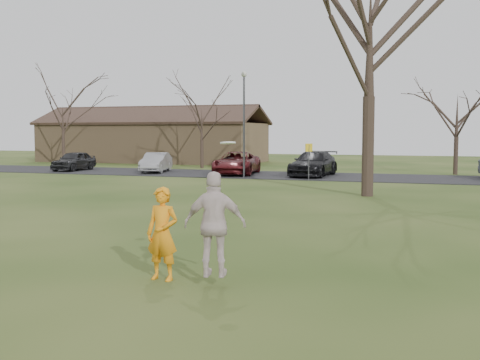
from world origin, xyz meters
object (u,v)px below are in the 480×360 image
catching_play (215,224)px  big_tree (370,29)px  car_1 (156,162)px  car_3 (313,164)px  player_defender (162,234)px  car_2 (237,163)px  lamp_post (244,111)px  building (153,141)px  car_0 (74,161)px

catching_play → big_tree: big_tree is taller
car_1 → car_3: bearing=-12.2°
player_defender → car_3: (-2.30, 25.32, -0.06)m
car_1 → car_2: car_2 is taller
lamp_post → big_tree: size_ratio=0.45×
player_defender → catching_play: bearing=-6.2°
building → big_tree: size_ratio=1.47×
catching_play → car_0: bearing=129.0°
car_0 → big_tree: (21.26, -9.59, 6.28)m
player_defender → car_3: 25.42m
car_0 → catching_play: 32.31m
car_0 → lamp_post: (13.26, -2.09, 3.25)m
big_tree → building: bearing=133.7°
player_defender → car_2: bearing=109.8°
lamp_post → big_tree: 11.38m
lamp_post → car_3: bearing=34.1°
car_3 → car_2: bearing=-173.1°
car_1 → catching_play: (14.06, -25.35, 0.42)m
big_tree → car_1: bearing=146.7°
car_0 → lamp_post: size_ratio=0.63×
car_0 → car_3: bearing=-1.9°
player_defender → car_1: size_ratio=0.43×
car_3 → building: building is taller
player_defender → lamp_post: lamp_post is taller
building → lamp_post: lamp_post is taller
catching_play → car_2: bearing=108.2°
player_defender → car_0: 31.47m
car_0 → building: building is taller
car_2 → catching_play: 26.58m
car_0 → catching_play: (20.33, -25.11, 0.40)m
car_2 → car_3: 4.90m
car_1 → big_tree: big_tree is taller
car_3 → big_tree: 12.53m
player_defender → car_2: 26.07m
car_3 → catching_play: size_ratio=2.20×
car_3 → catching_play: catching_play is taller
player_defender → car_1: player_defender is taller
car_3 → big_tree: (4.33, -9.99, 6.21)m
car_2 → lamp_post: size_ratio=0.82×
car_1 → catching_play: catching_play is taller
car_3 → big_tree: size_ratio=0.37×
player_defender → big_tree: size_ratio=0.12×
car_1 → car_0: bearing=169.2°
car_1 → lamp_post: size_ratio=0.63×
car_1 → catching_play: bearing=-74.0°
lamp_post → catching_play: bearing=-72.9°
car_3 → player_defender: bearing=-80.9°
player_defender → car_1: bearing=121.0°
catching_play → car_1: bearing=119.0°
player_defender → car_0: bearing=131.4°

